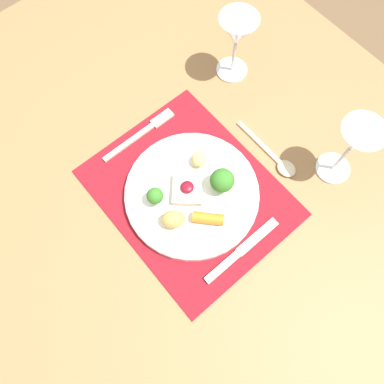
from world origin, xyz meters
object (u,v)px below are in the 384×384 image
Objects in this scene: fork at (144,132)px; spoon at (278,161)px; dinner_plate at (193,193)px; wine_glass_far at (237,35)px; knife at (237,254)px; wine_glass_near at (355,142)px.

spoon is at bearing 35.97° from fork.
dinner_plate is 1.62× the size of spoon.
fork is 1.09× the size of spoon.
dinner_plate reaches higher than spoon.
wine_glass_far is (-0.20, 0.30, 0.11)m from dinner_plate.
spoon is at bearing -19.40° from wine_glass_far.
spoon is at bearing 72.97° from dinner_plate.
wine_glass_near is (-0.00, 0.30, 0.12)m from knife.
wine_glass_far is at bearing 162.90° from spoon.
knife is (0.16, -0.01, -0.01)m from dinner_plate.
dinner_plate is 1.69× the size of wine_glass_near.
wine_glass_near is at bearing 88.88° from knife.
wine_glass_near is (0.09, 0.08, 0.12)m from spoon.
fork is at bearing 175.64° from dinner_plate.
knife is (0.36, -0.03, 0.00)m from fork.
wine_glass_far is at bearing 123.44° from dinner_plate.
dinner_plate is 0.37m from wine_glass_far.
knife is at bearing -4.93° from fork.
spoon reaches higher than knife.
wine_glass_far is at bearing 89.51° from fork.
dinner_plate is at bearing -4.60° from fork.
knife is at bearing -5.08° from dinner_plate.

